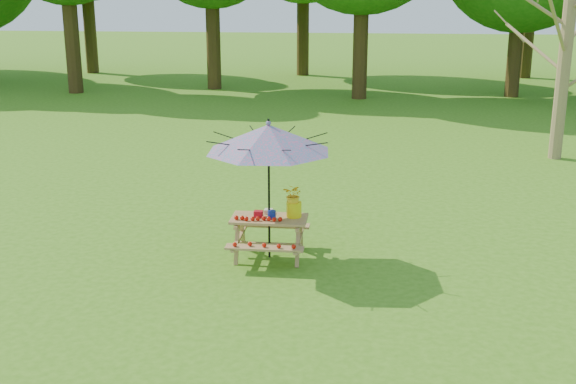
# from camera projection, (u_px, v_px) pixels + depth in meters

# --- Properties ---
(ground) EXTENTS (120.00, 120.00, 0.00)m
(ground) POSITION_uv_depth(u_px,v_px,m) (96.00, 345.00, 8.75)
(ground) COLOR #3C7516
(ground) RESTS_ON ground
(picnic_table) EXTENTS (1.20, 1.32, 0.67)m
(picnic_table) POSITION_uv_depth(u_px,v_px,m) (269.00, 238.00, 11.49)
(picnic_table) COLOR olive
(picnic_table) RESTS_ON ground
(patio_umbrella) EXTENTS (2.51, 2.51, 2.25)m
(patio_umbrella) POSITION_uv_depth(u_px,v_px,m) (269.00, 138.00, 11.05)
(patio_umbrella) COLOR black
(patio_umbrella) RESTS_ON ground
(produce_bins) EXTENTS (0.36, 0.40, 0.13)m
(produce_bins) POSITION_uv_depth(u_px,v_px,m) (267.00, 214.00, 11.42)
(produce_bins) COLOR #B40E1E
(produce_bins) RESTS_ON picnic_table
(tomatoes_row) EXTENTS (0.77, 0.13, 0.07)m
(tomatoes_row) POSITION_uv_depth(u_px,v_px,m) (258.00, 219.00, 11.24)
(tomatoes_row) COLOR red
(tomatoes_row) RESTS_ON picnic_table
(flower_bucket) EXTENTS (0.40, 0.38, 0.54)m
(flower_bucket) POSITION_uv_depth(u_px,v_px,m) (294.00, 199.00, 11.36)
(flower_bucket) COLOR yellow
(flower_bucket) RESTS_ON picnic_table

